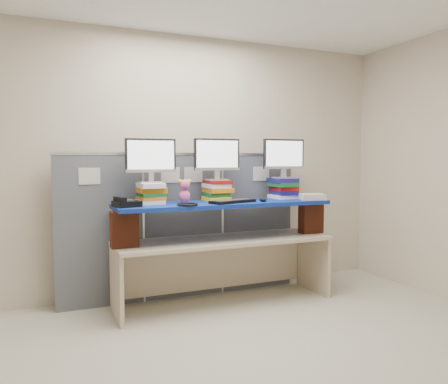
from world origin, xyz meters
name	(u,v)px	position (x,y,z in m)	size (l,w,h in m)	color
room	(263,168)	(0.00, 0.00, 1.40)	(5.00, 4.00, 2.80)	beige
cubicle_partition	(184,225)	(0.00, 1.78, 0.77)	(2.60, 0.06, 1.53)	#4F545D
desk	(224,252)	(0.30, 1.40, 0.53)	(2.18, 0.64, 0.66)	beige
brick_pier_left	(124,229)	(-0.70, 1.35, 0.83)	(0.24, 0.13, 0.33)	maroon
brick_pier_right	(311,218)	(1.30, 1.36, 0.83)	(0.24, 0.13, 0.33)	maroon
blue_board	(224,204)	(0.30, 1.40, 1.01)	(2.17, 0.54, 0.04)	navy
book_stack_left	(151,193)	(-0.41, 1.52, 1.13)	(0.26, 0.31, 0.20)	white
book_stack_center	(217,191)	(0.27, 1.53, 1.14)	(0.26, 0.30, 0.21)	yellow
book_stack_right	(283,188)	(1.06, 1.53, 1.15)	(0.27, 0.31, 0.22)	white
monitor_left	(151,158)	(-0.41, 1.52, 1.47)	(0.49, 0.14, 0.42)	#B4B4B9
monitor_center	(217,157)	(0.28, 1.52, 1.49)	(0.49, 0.14, 0.42)	#B4B4B9
monitor_right	(284,156)	(1.06, 1.53, 1.50)	(0.49, 0.14, 0.42)	#B4B4B9
keyboard	(233,201)	(0.35, 1.29, 1.05)	(0.51, 0.31, 0.03)	black
mouse	(263,200)	(0.68, 1.29, 1.05)	(0.06, 0.11, 0.03)	black
desk_phone	(126,203)	(-0.68, 1.32, 1.07)	(0.26, 0.24, 0.09)	black
headset	(187,204)	(-0.14, 1.21, 1.05)	(0.20, 0.20, 0.02)	black
plush_toy	(185,191)	(-0.09, 1.45, 1.15)	(0.14, 0.10, 0.23)	#EA598C
binder_stack	(312,197)	(1.26, 1.28, 1.06)	(0.30, 0.26, 0.06)	beige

